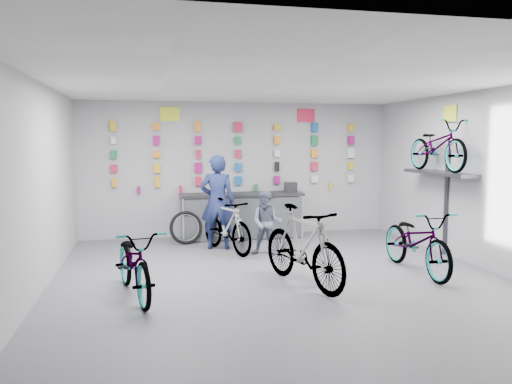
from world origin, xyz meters
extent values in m
plane|color=#4E4E53|center=(0.00, 0.00, 0.00)|extent=(8.00, 8.00, 0.00)
plane|color=white|center=(0.00, 0.00, 3.00)|extent=(8.00, 8.00, 0.00)
plane|color=#AFAFB2|center=(0.00, 4.00, 1.50)|extent=(7.00, 0.00, 7.00)
plane|color=#AFAFB2|center=(0.00, -4.00, 1.50)|extent=(7.00, 0.00, 7.00)
plane|color=#AFAFB2|center=(-3.50, 0.00, 1.50)|extent=(0.00, 8.00, 8.00)
plane|color=#AFAFB2|center=(3.50, 0.00, 1.50)|extent=(0.00, 8.00, 8.00)
cube|color=black|center=(0.00, 3.55, 0.45)|extent=(2.60, 0.60, 0.90)
cube|color=silver|center=(0.00, 3.25, 0.48)|extent=(2.60, 0.02, 0.90)
cube|color=silver|center=(-1.30, 3.25, 0.48)|extent=(0.04, 0.04, 0.96)
cube|color=silver|center=(1.30, 3.25, 0.48)|extent=(0.04, 0.04, 0.96)
cube|color=black|center=(0.00, 3.55, 0.97)|extent=(2.70, 0.66, 0.06)
cube|color=orange|center=(-2.70, 3.93, 1.25)|extent=(0.09, 0.06, 0.19)
cube|color=gold|center=(-1.80, 3.93, 1.25)|extent=(0.11, 0.06, 0.23)
cube|color=#C7243E|center=(-0.90, 3.93, 1.25)|extent=(0.14, 0.06, 0.20)
cube|color=#1458A6|center=(0.00, 3.93, 1.25)|extent=(0.15, 0.06, 0.19)
cube|color=#A1126A|center=(0.90, 3.93, 1.25)|extent=(0.12, 0.06, 0.19)
cube|color=white|center=(1.80, 3.93, 1.25)|extent=(0.16, 0.06, 0.15)
cube|color=white|center=(2.70, 3.93, 1.25)|extent=(0.14, 0.06, 0.17)
cube|color=#C7243E|center=(-2.70, 3.93, 1.55)|extent=(0.14, 0.06, 0.16)
cube|color=gold|center=(-1.80, 3.93, 1.55)|extent=(0.15, 0.06, 0.20)
cube|color=#A1126A|center=(-0.90, 3.93, 1.55)|extent=(0.16, 0.06, 0.21)
cube|color=#1458A6|center=(0.00, 3.93, 1.55)|extent=(0.14, 0.06, 0.18)
cube|color=black|center=(0.90, 3.93, 1.55)|extent=(0.09, 0.06, 0.22)
cube|color=#C7243E|center=(1.80, 3.93, 1.55)|extent=(0.17, 0.06, 0.21)
cube|color=gold|center=(2.70, 3.93, 1.55)|extent=(0.13, 0.06, 0.17)
cube|color=#1E7941|center=(-2.70, 3.93, 1.85)|extent=(0.13, 0.06, 0.17)
cube|color=orange|center=(-1.80, 3.93, 1.85)|extent=(0.16, 0.06, 0.15)
cube|color=#C7243E|center=(-0.90, 3.93, 1.85)|extent=(0.10, 0.06, 0.19)
cube|color=#C7243E|center=(0.00, 3.93, 1.85)|extent=(0.12, 0.06, 0.18)
cube|color=white|center=(0.90, 3.93, 1.85)|extent=(0.13, 0.06, 0.15)
cube|color=orange|center=(1.80, 3.93, 1.85)|extent=(0.15, 0.06, 0.19)
cube|color=white|center=(2.70, 3.93, 1.85)|extent=(0.17, 0.06, 0.22)
cube|color=white|center=(-2.70, 3.93, 2.15)|extent=(0.11, 0.06, 0.15)
cube|color=#A1126A|center=(-1.80, 3.93, 2.15)|extent=(0.14, 0.06, 0.20)
cube|color=#A1126A|center=(-0.90, 3.93, 2.15)|extent=(0.14, 0.06, 0.18)
cube|color=#1E7941|center=(0.00, 3.93, 2.15)|extent=(0.11, 0.06, 0.17)
cube|color=orange|center=(0.90, 3.93, 2.15)|extent=(0.13, 0.06, 0.19)
cube|color=#1E7941|center=(1.80, 3.93, 2.15)|extent=(0.15, 0.06, 0.24)
cube|color=#A1126A|center=(2.70, 3.93, 2.15)|extent=(0.15, 0.06, 0.20)
cube|color=gold|center=(-2.70, 3.93, 2.45)|extent=(0.13, 0.06, 0.20)
cube|color=orange|center=(-1.80, 3.93, 2.45)|extent=(0.15, 0.06, 0.15)
cube|color=orange|center=(-0.90, 3.93, 2.45)|extent=(0.12, 0.06, 0.24)
cube|color=#C7243E|center=(0.00, 3.93, 2.45)|extent=(0.17, 0.06, 0.22)
cube|color=gold|center=(0.90, 3.93, 2.45)|extent=(0.14, 0.06, 0.14)
cube|color=#1458A6|center=(1.80, 3.93, 2.45)|extent=(0.15, 0.06, 0.21)
cube|color=gold|center=(2.70, 3.93, 2.45)|extent=(0.14, 0.06, 0.16)
cylinder|color=#A1126A|center=(-2.20, 3.91, 1.08)|extent=(0.07, 0.07, 0.16)
cylinder|color=#C7243E|center=(-1.30, 3.91, 1.08)|extent=(0.07, 0.07, 0.16)
cylinder|color=#1E7941|center=(0.40, 3.91, 1.08)|extent=(0.07, 0.07, 0.16)
cylinder|color=white|center=(1.30, 3.91, 1.08)|extent=(0.07, 0.07, 0.16)
cylinder|color=gold|center=(2.20, 3.91, 1.08)|extent=(0.07, 0.07, 0.16)
cube|color=#333338|center=(3.30, 1.20, 1.55)|extent=(0.38, 1.90, 0.06)
cube|color=#333338|center=(3.48, 1.20, 1.00)|extent=(0.04, 0.10, 2.00)
cube|color=#EBFF32|center=(-1.50, 3.98, 2.72)|extent=(0.42, 0.02, 0.30)
cube|color=#E12948|center=(1.60, 3.98, 2.72)|extent=(0.42, 0.02, 0.30)
cube|color=#EBFF32|center=(3.48, 1.20, 2.65)|extent=(0.02, 0.40, 0.30)
imported|color=gray|center=(-2.20, -0.22, 0.49)|extent=(1.06, 1.96, 0.98)
imported|color=gray|center=(0.22, -0.20, 0.60)|extent=(1.14, 2.07, 1.20)
imported|color=gray|center=(2.27, 0.12, 0.53)|extent=(0.71, 2.01, 1.05)
imported|color=gray|center=(-0.53, 2.26, 0.52)|extent=(1.11, 1.79, 1.04)
imported|color=gray|center=(3.25, 1.20, 2.05)|extent=(0.63, 1.80, 0.95)
imported|color=#19214B|center=(-0.66, 2.59, 0.94)|extent=(0.76, 0.58, 1.87)
imported|color=slate|center=(0.17, 1.86, 0.61)|extent=(0.72, 0.64, 1.22)
torus|color=black|center=(-1.25, 3.17, 0.34)|extent=(0.72, 0.30, 0.70)
torus|color=silver|center=(-1.25, 3.17, 0.34)|extent=(0.58, 0.21, 0.57)
cube|color=black|center=(1.11, 3.55, 1.11)|extent=(0.33, 0.35, 0.22)
camera|label=1|loc=(-1.98, -7.13, 2.17)|focal=35.00mm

